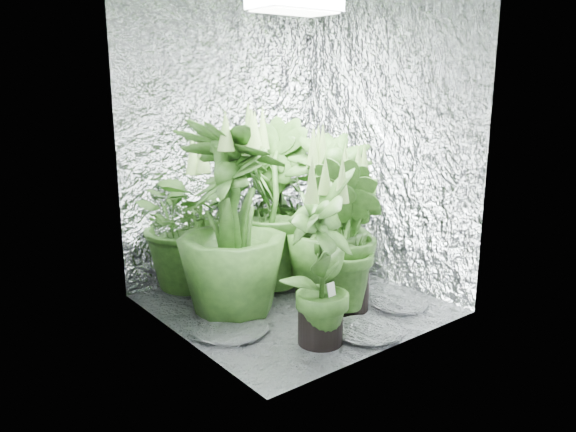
% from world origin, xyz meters
% --- Properties ---
extents(ground, '(1.60, 1.60, 0.00)m').
position_xyz_m(ground, '(0.00, 0.00, 0.00)').
color(ground, silver).
rests_on(ground, ground).
extents(walls, '(1.62, 1.62, 2.00)m').
position_xyz_m(walls, '(0.00, 0.00, 1.00)').
color(walls, silver).
rests_on(walls, ground).
extents(grow_lamp, '(0.50, 0.30, 0.22)m').
position_xyz_m(grow_lamp, '(0.00, 0.00, 1.83)').
color(grow_lamp, gray).
rests_on(grow_lamp, ceiling).
extents(plant_a, '(1.01, 1.01, 1.08)m').
position_xyz_m(plant_a, '(-0.38, 0.64, 0.51)').
color(plant_a, black).
rests_on(plant_a, ground).
extents(plant_b, '(0.66, 0.66, 1.00)m').
position_xyz_m(plant_b, '(0.28, 0.51, 0.46)').
color(plant_b, black).
rests_on(plant_b, ground).
extents(plant_c, '(0.79, 0.79, 1.23)m').
position_xyz_m(plant_c, '(0.08, 0.35, 0.58)').
color(plant_c, black).
rests_on(plant_c, ground).
extents(plant_d, '(0.88, 0.88, 1.28)m').
position_xyz_m(plant_d, '(-0.41, 0.08, 0.60)').
color(plant_d, black).
rests_on(plant_d, ground).
extents(plant_e, '(0.86, 0.86, 0.87)m').
position_xyz_m(plant_e, '(0.48, 0.27, 0.41)').
color(plant_e, black).
rests_on(plant_e, ground).
extents(plant_f, '(0.68, 0.68, 1.03)m').
position_xyz_m(plant_f, '(-0.23, -0.52, 0.48)').
color(plant_f, black).
rests_on(plant_f, ground).
extents(plant_g, '(0.62, 0.62, 1.05)m').
position_xyz_m(plant_g, '(0.21, -0.26, 0.48)').
color(plant_g, black).
rests_on(plant_g, ground).
extents(plant_h, '(0.82, 0.82, 1.13)m').
position_xyz_m(plant_h, '(0.25, -0.01, 0.53)').
color(plant_h, black).
rests_on(plant_h, ground).
extents(circulation_fan, '(0.22, 0.32, 0.40)m').
position_xyz_m(circulation_fan, '(0.58, 0.63, 0.17)').
color(circulation_fan, black).
rests_on(circulation_fan, ground).
extents(plant_label, '(0.06, 0.03, 0.09)m').
position_xyz_m(plant_label, '(-0.18, -0.55, 0.30)').
color(plant_label, white).
rests_on(plant_label, plant_f).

